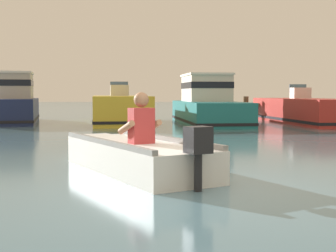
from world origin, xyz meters
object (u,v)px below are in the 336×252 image
moored_boat_navy (17,104)px  moored_boat_yellow (121,110)px  moored_boat_teal (209,105)px  moored_boat_red (307,111)px  rowboat_with_person (136,155)px

moored_boat_navy → moored_boat_yellow: bearing=-3.8°
moored_boat_navy → moored_boat_teal: size_ratio=0.81×
moored_boat_teal → moored_boat_red: bearing=3.7°
moored_boat_yellow → moored_boat_navy: bearing=176.2°
moored_boat_teal → moored_boat_red: size_ratio=0.91×
moored_boat_yellow → rowboat_with_person: bearing=-83.2°
rowboat_with_person → moored_boat_red: bearing=63.1°
moored_boat_navy → moored_boat_yellow: 4.22m
rowboat_with_person → moored_boat_teal: (2.06, 11.50, 0.47)m
moored_boat_navy → moored_boat_red: 11.55m
rowboat_with_person → moored_boat_yellow: size_ratio=0.55×
moored_boat_red → moored_boat_navy: bearing=178.9°
moored_boat_yellow → moored_boat_red: 7.34m
moored_boat_red → moored_boat_teal: bearing=-176.3°
rowboat_with_person → moored_boat_red: moored_boat_red is taller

